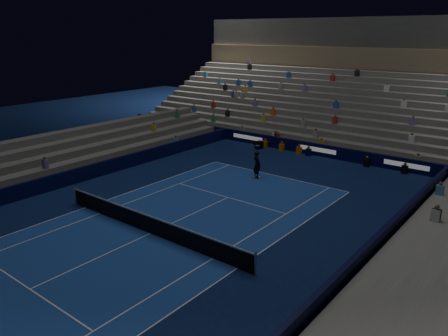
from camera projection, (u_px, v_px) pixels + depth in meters
ground at (150, 233)px, 22.10m from camera, size 90.00×90.00×0.00m
court_surface at (150, 233)px, 22.10m from camera, size 10.97×23.77×0.01m
sponsor_barrier_far at (318, 150)px, 35.82m from camera, size 44.00×0.25×1.00m
sponsor_barrier_east at (329, 293)px, 16.22m from camera, size 0.25×37.00×1.00m
sponsor_barrier_west at (45, 185)px, 27.69m from camera, size 0.25×37.00×1.00m
grandstand_main at (365, 101)px, 42.01m from camera, size 44.00×15.20×11.20m
grandstand_east at (430, 319)px, 14.05m from camera, size 5.00×37.00×2.50m
grandstand_west at (17, 168)px, 29.62m from camera, size 5.00×37.00×2.50m
tennis_net at (150, 224)px, 21.95m from camera, size 12.90×0.10×1.10m
tennis_player at (257, 165)px, 30.21m from camera, size 0.83×0.69×1.95m
broadcast_camera at (259, 145)px, 38.07m from camera, size 0.66×1.03×0.66m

